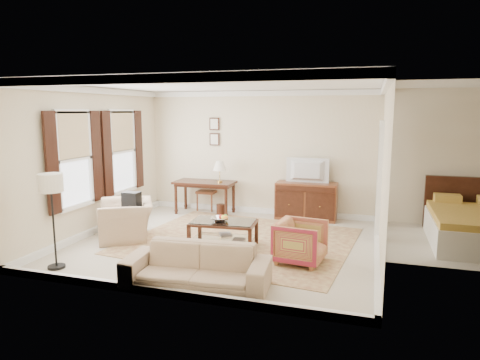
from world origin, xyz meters
The scene contains 20 objects.
room_shell centered at (0.00, 0.00, 2.47)m, with size 5.51×5.01×2.91m.
window_front centered at (-2.70, -0.70, 1.55)m, with size 0.12×1.56×1.80m, color #CCB284, non-canonical shape.
window_rear centered at (-2.70, 0.90, 1.55)m, with size 0.12×1.56×1.80m, color #CCB284, non-canonical shape.
doorway centered at (2.71, 1.50, 1.08)m, with size 0.10×1.12×2.25m, color white, non-canonical shape.
rug centered at (0.25, 0.20, 0.01)m, with size 4.01×3.44×0.01m, color brown.
writing_desk centered at (-1.23, 2.04, 0.67)m, with size 1.42×0.71×0.78m.
desk_chair centered at (-1.30, 2.39, 0.53)m, with size 0.45×0.45×1.05m, color brown, non-canonical shape.
desk_lamp centered at (-0.84, 2.04, 1.03)m, with size 0.32×0.32×0.50m, color silver, non-canonical shape.
framed_prints centered at (-1.13, 2.47, 1.94)m, with size 0.25×0.04×0.68m, color #3C1C11, non-canonical shape.
sideboard centered at (1.18, 2.21, 0.42)m, with size 1.36×0.52×0.84m, color brown.
tv centered at (1.18, 2.19, 1.29)m, with size 0.91×0.52×0.12m, color black.
coffee_table centered at (0.06, -0.26, 0.38)m, with size 1.21×0.77×0.49m.
fruit_bowl centered at (0.01, -0.31, 0.54)m, with size 0.42×0.42×0.10m, color silver.
book_a centered at (-0.05, -0.15, 0.19)m, with size 0.28×0.04×0.38m, color brown.
book_b centered at (0.27, -0.36, 0.19)m, with size 0.28×0.03×0.38m, color brown.
striped_armchair centered at (1.52, -0.65, 0.38)m, with size 0.74×0.70×0.77m, color maroon.
club_armchair centered at (-1.91, -0.29, 0.49)m, with size 1.12×0.73×0.98m, color tan.
backpack centered at (-1.80, -0.25, 0.74)m, with size 0.32×0.22×0.40m, color black.
sofa centered at (0.30, -2.04, 0.39)m, with size 2.02×0.59×0.79m, color tan.
floor_lamp centered at (-2.10, -2.02, 1.25)m, with size 0.37×0.37×1.50m.
Camera 1 is at (2.56, -7.27, 2.45)m, focal length 32.00 mm.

